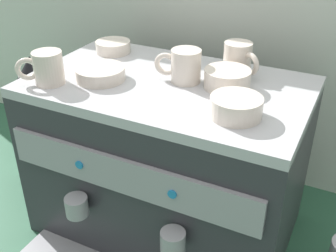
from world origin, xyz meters
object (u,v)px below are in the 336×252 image
ceramic_cup_1 (47,68)px  ceramic_bowl_0 (236,107)px  espresso_machine (167,160)px  ceramic_bowl_2 (113,47)px  coffee_grinder (40,118)px  ceramic_bowl_3 (227,79)px  ceramic_cup_2 (239,58)px  ceramic_bowl_1 (100,74)px  ceramic_cup_0 (184,66)px

ceramic_cup_1 → ceramic_bowl_0: bearing=5.1°
espresso_machine → ceramic_bowl_2: ceramic_bowl_2 is taller
ceramic_cup_1 → coffee_grinder: size_ratio=0.24×
ceramic_cup_1 → ceramic_bowl_3: 0.43m
ceramic_cup_1 → ceramic_cup_2: (0.39, 0.26, -0.00)m
ceramic_cup_1 → ceramic_cup_2: 0.47m
ceramic_bowl_0 → ceramic_bowl_1: (-0.36, 0.03, -0.01)m
ceramic_cup_2 → ceramic_bowl_3: 0.10m
ceramic_bowl_1 → ceramic_bowl_3: size_ratio=1.12×
ceramic_bowl_0 → ceramic_cup_0: bearing=145.8°
ceramic_cup_0 → coffee_grinder: size_ratio=0.28×
espresso_machine → ceramic_cup_1: size_ratio=6.73×
coffee_grinder → espresso_machine: bearing=-7.0°
ceramic_bowl_0 → ceramic_bowl_2: bearing=153.9°
ceramic_bowl_0 → coffee_grinder: ceramic_bowl_0 is taller
ceramic_cup_0 → ceramic_bowl_1: 0.21m
espresso_machine → coffee_grinder: 0.50m
ceramic_bowl_2 → ceramic_cup_2: bearing=1.5°
ceramic_bowl_3 → espresso_machine: bearing=-164.5°
espresso_machine → ceramic_cup_1: bearing=-153.1°
ceramic_bowl_1 → ceramic_bowl_3: ceramic_bowl_3 is taller
ceramic_bowl_2 → coffee_grinder: ceramic_bowl_2 is taller
ceramic_bowl_2 → coffee_grinder: size_ratio=0.24×
ceramic_bowl_1 → coffee_grinder: ceramic_bowl_1 is taller
espresso_machine → ceramic_cup_2: size_ratio=6.56×
espresso_machine → ceramic_bowl_2: bearing=152.0°
coffee_grinder → ceramic_cup_1: bearing=-37.9°
espresso_machine → ceramic_cup_2: bearing=45.4°
ceramic_bowl_1 → ceramic_bowl_3: bearing=17.4°
ceramic_cup_2 → ceramic_bowl_2: size_ratio=1.05×
espresso_machine → coffee_grinder: bearing=173.0°
espresso_machine → ceramic_cup_1: ceramic_cup_1 is taller
ceramic_bowl_2 → coffee_grinder: bearing=-166.6°
ceramic_bowl_0 → ceramic_bowl_3: size_ratio=1.00×
ceramic_bowl_0 → ceramic_bowl_3: ceramic_bowl_3 is taller
ceramic_bowl_0 → espresso_machine: bearing=156.3°
ceramic_bowl_3 → ceramic_bowl_1: bearing=-162.6°
ceramic_bowl_1 → coffee_grinder: (-0.34, 0.11, -0.26)m
ceramic_cup_1 → ceramic_bowl_1: size_ratio=0.83×
espresso_machine → ceramic_bowl_3: 0.29m
ceramic_cup_0 → coffee_grinder: 0.60m
ceramic_cup_0 → ceramic_bowl_2: bearing=159.8°
espresso_machine → ceramic_cup_2: (0.13, 0.13, 0.26)m
ceramic_bowl_2 → espresso_machine: bearing=-28.0°
espresso_machine → ceramic_bowl_3: (0.14, 0.04, 0.25)m
ceramic_bowl_2 → ceramic_bowl_0: bearing=-26.1°
ceramic_bowl_1 → ceramic_bowl_3: (0.29, 0.09, 0.01)m
ceramic_bowl_0 → ceramic_bowl_1: 0.36m
espresso_machine → coffee_grinder: espresso_machine is taller
ceramic_cup_0 → ceramic_cup_2: 0.15m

